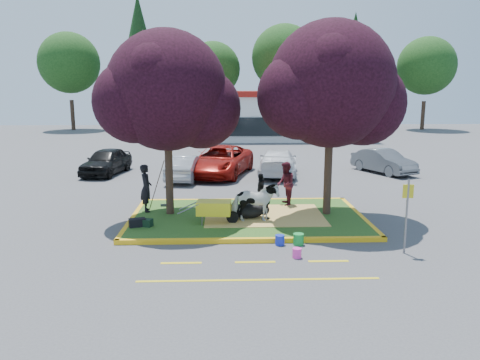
{
  "coord_description": "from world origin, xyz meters",
  "views": [
    {
      "loc": [
        -0.83,
        -16.17,
        4.62
      ],
      "look_at": [
        -0.25,
        0.5,
        1.35
      ],
      "focal_mm": 35.0,
      "sensor_mm": 36.0,
      "label": 1
    }
  ],
  "objects_px": {
    "cow": "(255,202)",
    "bucket_blue": "(280,240)",
    "handler": "(146,188)",
    "calf": "(248,211)",
    "car_black": "(106,161)",
    "wheelbarrow": "(214,208)",
    "car_silver": "(185,168)",
    "sign_post": "(407,209)",
    "bucket_pink": "(297,253)",
    "bucket_green": "(298,239)"
  },
  "relations": [
    {
      "from": "sign_post",
      "to": "car_black",
      "type": "relative_size",
      "value": 0.51
    },
    {
      "from": "wheelbarrow",
      "to": "bucket_blue",
      "type": "bearing_deg",
      "value": -37.86
    },
    {
      "from": "calf",
      "to": "bucket_blue",
      "type": "xyz_separation_m",
      "value": [
        0.84,
        -2.5,
        -0.26
      ]
    },
    {
      "from": "car_black",
      "to": "wheelbarrow",
      "type": "bearing_deg",
      "value": -49.49
    },
    {
      "from": "wheelbarrow",
      "to": "handler",
      "type": "bearing_deg",
      "value": 151.63
    },
    {
      "from": "bucket_green",
      "to": "bucket_pink",
      "type": "distance_m",
      "value": 1.12
    },
    {
      "from": "car_black",
      "to": "handler",
      "type": "bearing_deg",
      "value": -57.67
    },
    {
      "from": "bucket_green",
      "to": "calf",
      "type": "bearing_deg",
      "value": 119.34
    },
    {
      "from": "bucket_pink",
      "to": "car_black",
      "type": "height_order",
      "value": "car_black"
    },
    {
      "from": "cow",
      "to": "car_black",
      "type": "height_order",
      "value": "cow"
    },
    {
      "from": "sign_post",
      "to": "bucket_pink",
      "type": "xyz_separation_m",
      "value": [
        -3.12,
        -0.27,
        -1.17
      ]
    },
    {
      "from": "cow",
      "to": "bucket_blue",
      "type": "height_order",
      "value": "cow"
    },
    {
      "from": "cow",
      "to": "handler",
      "type": "relative_size",
      "value": 0.91
    },
    {
      "from": "wheelbarrow",
      "to": "car_black",
      "type": "xyz_separation_m",
      "value": [
        -6.11,
        10.29,
        0.04
      ]
    },
    {
      "from": "cow",
      "to": "handler",
      "type": "bearing_deg",
      "value": 65.78
    },
    {
      "from": "bucket_blue",
      "to": "car_black",
      "type": "bearing_deg",
      "value": 123.7
    },
    {
      "from": "wheelbarrow",
      "to": "car_silver",
      "type": "bearing_deg",
      "value": 106.28
    },
    {
      "from": "bucket_blue",
      "to": "car_silver",
      "type": "height_order",
      "value": "car_silver"
    },
    {
      "from": "bucket_blue",
      "to": "car_black",
      "type": "height_order",
      "value": "car_black"
    },
    {
      "from": "wheelbarrow",
      "to": "bucket_pink",
      "type": "distance_m",
      "value": 3.81
    },
    {
      "from": "bucket_green",
      "to": "car_silver",
      "type": "height_order",
      "value": "car_silver"
    },
    {
      "from": "calf",
      "to": "car_black",
      "type": "bearing_deg",
      "value": 115.35
    },
    {
      "from": "bucket_pink",
      "to": "calf",
      "type": "bearing_deg",
      "value": 108.29
    },
    {
      "from": "sign_post",
      "to": "bucket_green",
      "type": "distance_m",
      "value": 3.23
    },
    {
      "from": "calf",
      "to": "bucket_green",
      "type": "bearing_deg",
      "value": -72.27
    },
    {
      "from": "wheelbarrow",
      "to": "sign_post",
      "type": "xyz_separation_m",
      "value": [
        5.46,
        -2.69,
        0.63
      ]
    },
    {
      "from": "car_black",
      "to": "calf",
      "type": "bearing_deg",
      "value": -43.23
    },
    {
      "from": "wheelbarrow",
      "to": "car_silver",
      "type": "relative_size",
      "value": 0.53
    },
    {
      "from": "wheelbarrow",
      "to": "car_silver",
      "type": "distance_m",
      "value": 8.66
    },
    {
      "from": "sign_post",
      "to": "car_black",
      "type": "bearing_deg",
      "value": 134.47
    },
    {
      "from": "bucket_green",
      "to": "bucket_blue",
      "type": "bearing_deg",
      "value": 180.0
    },
    {
      "from": "calf",
      "to": "bucket_pink",
      "type": "xyz_separation_m",
      "value": [
        1.19,
        -3.6,
        -0.27
      ]
    },
    {
      "from": "car_black",
      "to": "bucket_pink",
      "type": "bearing_deg",
      "value": -47.66
    },
    {
      "from": "sign_post",
      "to": "bucket_green",
      "type": "xyz_separation_m",
      "value": [
        -2.9,
        0.83,
        -1.13
      ]
    },
    {
      "from": "handler",
      "to": "cow",
      "type": "bearing_deg",
      "value": -126.08
    },
    {
      "from": "wheelbarrow",
      "to": "cow",
      "type": "bearing_deg",
      "value": 11.52
    },
    {
      "from": "cow",
      "to": "wheelbarrow",
      "type": "height_order",
      "value": "cow"
    },
    {
      "from": "bucket_blue",
      "to": "bucket_pink",
      "type": "bearing_deg",
      "value": -72.46
    },
    {
      "from": "cow",
      "to": "handler",
      "type": "xyz_separation_m",
      "value": [
        -3.91,
        1.53,
        0.2
      ]
    },
    {
      "from": "handler",
      "to": "bucket_blue",
      "type": "relative_size",
      "value": 5.79
    },
    {
      "from": "cow",
      "to": "car_silver",
      "type": "bearing_deg",
      "value": 17.18
    },
    {
      "from": "cow",
      "to": "wheelbarrow",
      "type": "xyz_separation_m",
      "value": [
        -1.37,
        -0.15,
        -0.15
      ]
    },
    {
      "from": "bucket_green",
      "to": "bucket_blue",
      "type": "relative_size",
      "value": 1.13
    },
    {
      "from": "cow",
      "to": "sign_post",
      "type": "bearing_deg",
      "value": -127.67
    },
    {
      "from": "calf",
      "to": "wheelbarrow",
      "type": "height_order",
      "value": "wheelbarrow"
    },
    {
      "from": "bucket_green",
      "to": "bucket_blue",
      "type": "height_order",
      "value": "bucket_green"
    },
    {
      "from": "calf",
      "to": "bucket_green",
      "type": "xyz_separation_m",
      "value": [
        1.4,
        -2.5,
        -0.24
      ]
    },
    {
      "from": "handler",
      "to": "calf",
      "type": "bearing_deg",
      "value": -120.47
    },
    {
      "from": "bucket_blue",
      "to": "handler",
      "type": "bearing_deg",
      "value": 142.01
    },
    {
      "from": "cow",
      "to": "calf",
      "type": "relative_size",
      "value": 1.33
    }
  ]
}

